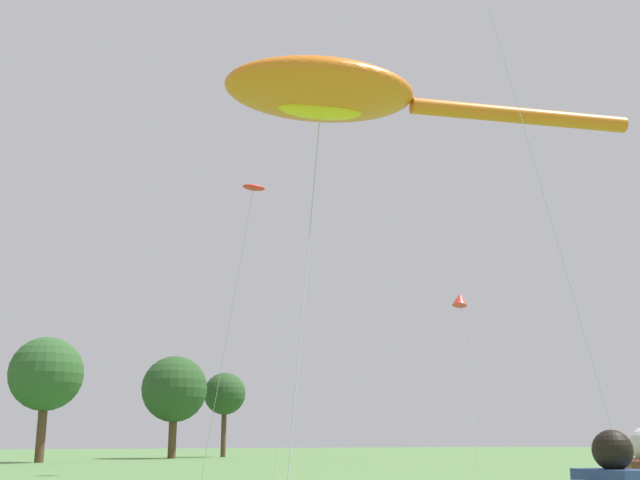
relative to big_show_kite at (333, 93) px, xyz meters
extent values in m
ellipsoid|color=orange|center=(-0.35, 0.12, 0.03)|extent=(6.44, 5.13, 1.36)
cylinder|color=orange|center=(5.65, -1.98, -0.17)|extent=(6.86, 2.81, 0.49)
ellipsoid|color=yellow|center=(-0.35, 0.12, -0.58)|extent=(2.61, 1.60, 0.49)
cylinder|color=#B2B2B7|center=(-1.42, -0.84, -6.05)|extent=(2.17, 1.97, 10.82)
sphere|color=black|center=(-8.02, -15.24, -9.96)|extent=(0.21, 0.21, 0.21)
ellipsoid|color=red|center=(-0.07, 4.88, -1.58)|extent=(0.82, 0.51, 0.22)
cylinder|color=#B2B2B7|center=(-0.45, 5.85, -6.52)|extent=(0.79, 1.95, 9.88)
cone|color=red|center=(7.81, 3.60, -4.88)|extent=(0.82, 0.78, 0.59)
cylinder|color=#B2B2B7|center=(7.05, 2.48, -8.17)|extent=(1.55, 2.27, 6.58)
cylinder|color=#B2B2B7|center=(1.76, -6.21, -4.79)|extent=(1.62, 2.10, 13.34)
cone|color=red|center=(8.41, 15.74, 9.85)|extent=(1.21, 1.42, 1.19)
cylinder|color=#B2B2B7|center=(7.08, 14.81, -0.80)|extent=(2.68, 1.87, 21.32)
cylinder|color=#513823|center=(21.89, 53.99, -9.27)|extent=(0.49, 0.49, 4.38)
sphere|color=#284C23|center=(21.89, 53.99, -5.45)|extent=(4.07, 4.07, 4.07)
cylinder|color=#513823|center=(15.28, 50.47, -9.60)|extent=(0.70, 0.70, 3.71)
sphere|color=#284C23|center=(15.28, 50.47, -5.40)|extent=(5.87, 5.87, 5.87)
cylinder|color=#513823|center=(2.20, 42.77, -9.38)|extent=(0.65, 0.65, 4.16)
sphere|color=#2D5628|center=(2.20, 42.77, -5.14)|extent=(5.41, 5.41, 5.41)
camera|label=1|loc=(-11.61, -18.12, -9.91)|focal=44.55mm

